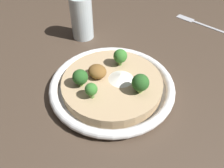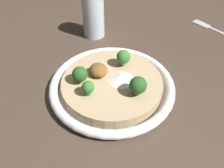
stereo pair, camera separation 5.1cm
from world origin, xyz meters
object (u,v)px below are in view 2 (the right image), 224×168
(broccoli_back, at_px, (80,74))
(broccoli_front_left, at_px, (138,86))
(broccoli_back_left, at_px, (88,88))
(broccoli_front, at_px, (123,57))
(risotto_bowl, at_px, (112,85))
(drinking_glass, at_px, (93,16))
(fork_utensil, at_px, (214,29))

(broccoli_back, relative_size, broccoli_front_left, 0.92)
(broccoli_back_left, distance_m, broccoli_back, 0.04)
(broccoli_front, bearing_deg, broccoli_back_left, 104.32)
(broccoli_front_left, bearing_deg, broccoli_back, 35.81)
(broccoli_back_left, bearing_deg, risotto_bowl, -84.86)
(drinking_glass, bearing_deg, broccoli_back, 139.28)
(risotto_bowl, height_order, broccoli_back, broccoli_back)
(broccoli_front_left, height_order, fork_utensil, broccoli_front_left)
(broccoli_front_left, relative_size, drinking_glass, 0.35)
(broccoli_back_left, relative_size, broccoli_back, 0.87)
(broccoli_front, height_order, fork_utensil, broccoli_front)
(broccoli_back, distance_m, fork_utensil, 0.50)
(broccoli_front_left, bearing_deg, fork_utensil, -78.66)
(risotto_bowl, bearing_deg, broccoli_front, -65.15)
(broccoli_back_left, xyz_separation_m, drinking_glass, (0.24, -0.17, 0.01))
(broccoli_front, distance_m, fork_utensil, 0.39)
(risotto_bowl, distance_m, fork_utensil, 0.44)
(drinking_glass, relative_size, fork_utensil, 0.64)
(broccoli_back_left, xyz_separation_m, broccoli_front, (0.03, -0.12, 0.00))
(broccoli_back, xyz_separation_m, drinking_glass, (0.19, -0.17, 0.01))
(broccoli_front_left, distance_m, fork_utensil, 0.43)
(broccoli_back, relative_size, drinking_glass, 0.32)
(broccoli_front, xyz_separation_m, broccoli_front_left, (-0.09, 0.04, -0.00))
(fork_utensil, bearing_deg, drinking_glass, 55.65)
(broccoli_back_left, bearing_deg, broccoli_front_left, -126.68)
(risotto_bowl, bearing_deg, drinking_glass, -24.80)
(broccoli_front, xyz_separation_m, broccoli_back, (0.01, 0.11, -0.00))
(broccoli_back_left, distance_m, drinking_glass, 0.29)
(broccoli_front, relative_size, drinking_glass, 0.34)
(drinking_glass, bearing_deg, fork_utensil, -122.89)
(broccoli_back_left, xyz_separation_m, fork_utensil, (0.02, -0.50, -0.05))
(risotto_bowl, xyz_separation_m, fork_utensil, (0.02, -0.44, -0.01))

